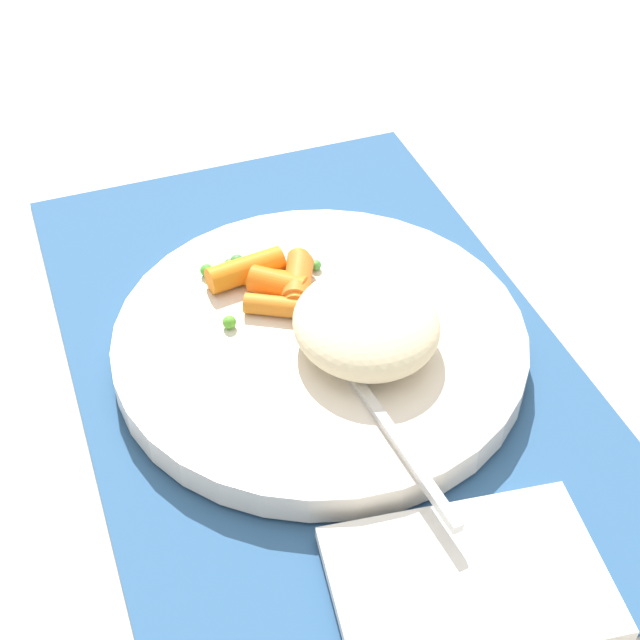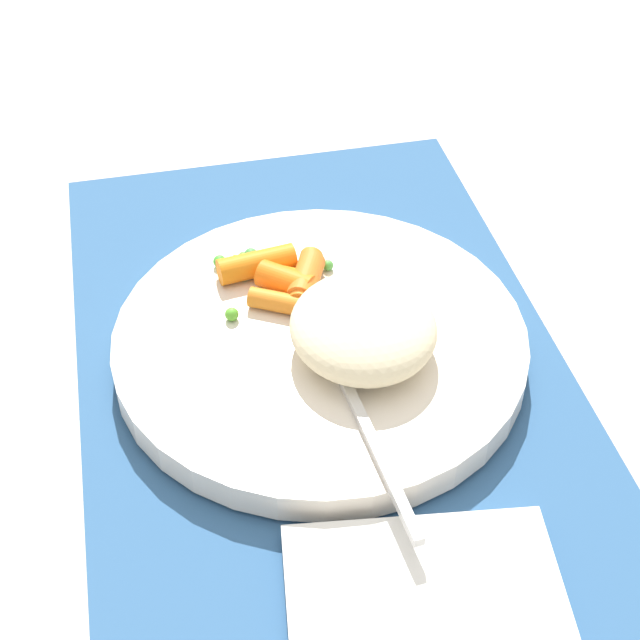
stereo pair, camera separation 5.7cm
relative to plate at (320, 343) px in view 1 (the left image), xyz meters
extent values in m
plane|color=beige|center=(0.00, 0.00, -0.02)|extent=(2.40, 2.40, 0.00)
cube|color=#2D5684|center=(0.00, 0.00, -0.01)|extent=(0.47, 0.30, 0.01)
cylinder|color=silver|center=(0.00, 0.00, 0.00)|extent=(0.26, 0.26, 0.02)
ellipsoid|color=beige|center=(-0.02, -0.02, 0.03)|extent=(0.09, 0.09, 0.04)
cylinder|color=orange|center=(0.06, 0.03, 0.02)|extent=(0.02, 0.05, 0.02)
cylinder|color=orange|center=(0.02, 0.02, 0.02)|extent=(0.03, 0.04, 0.01)
cylinder|color=orange|center=(0.04, 0.00, 0.02)|extent=(0.04, 0.03, 0.02)
cylinder|color=orange|center=(0.04, 0.01, 0.02)|extent=(0.04, 0.04, 0.02)
cylinder|color=orange|center=(0.04, 0.00, 0.02)|extent=(0.05, 0.03, 0.02)
cylinder|color=orange|center=(0.06, 0.02, 0.02)|extent=(0.03, 0.05, 0.01)
sphere|color=#59B130|center=(0.02, 0.05, 0.01)|extent=(0.01, 0.01, 0.01)
sphere|color=#52A544|center=(0.06, 0.01, 0.01)|extent=(0.01, 0.01, 0.01)
sphere|color=#569334|center=(0.05, 0.01, 0.01)|extent=(0.01, 0.01, 0.01)
sphere|color=green|center=(0.02, -0.02, 0.01)|extent=(0.01, 0.01, 0.01)
sphere|color=#4F9037|center=(0.08, 0.04, 0.01)|extent=(0.01, 0.01, 0.01)
sphere|color=green|center=(0.00, -0.02, 0.01)|extent=(0.01, 0.01, 0.01)
sphere|color=green|center=(0.08, 0.05, 0.01)|extent=(0.01, 0.01, 0.01)
sphere|color=#4FA545|center=(0.06, -0.02, 0.01)|extent=(0.01, 0.01, 0.01)
sphere|color=#49A047|center=(0.06, 0.04, 0.01)|extent=(0.01, 0.01, 0.01)
sphere|color=green|center=(0.03, -0.01, 0.01)|extent=(0.01, 0.01, 0.01)
sphere|color=#52B12E|center=(0.07, -0.01, 0.01)|extent=(0.01, 0.01, 0.01)
sphere|color=#3E8C40|center=(0.08, 0.03, 0.01)|extent=(0.01, 0.01, 0.01)
cube|color=silver|center=(0.03, 0.00, 0.01)|extent=(0.05, 0.02, 0.01)
cube|color=silver|center=(-0.08, -0.01, 0.01)|extent=(0.17, 0.02, 0.01)
cube|color=white|center=(-0.18, -0.01, -0.01)|extent=(0.11, 0.15, 0.01)
camera|label=1|loc=(-0.41, 0.15, 0.42)|focal=53.82mm
camera|label=2|loc=(-0.42, 0.09, 0.42)|focal=53.82mm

